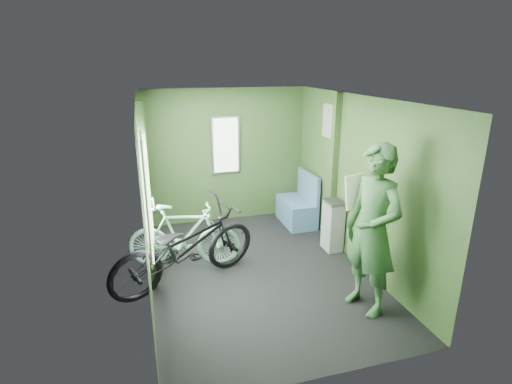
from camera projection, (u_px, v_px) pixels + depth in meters
room at (254, 168)px, 4.99m from camera, size 4.00×4.02×2.31m
bicycle_black at (188, 284)px, 5.10m from camera, size 2.17×1.53×1.13m
bicycle_mint at (186, 266)px, 5.54m from camera, size 1.60×0.80×0.94m
passenger at (372, 231)px, 4.32m from camera, size 0.64×0.80×1.92m
waste_box at (333, 225)px, 5.94m from camera, size 0.23×0.32×0.77m
bench_seat at (298, 209)px, 6.95m from camera, size 0.48×0.86×0.90m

